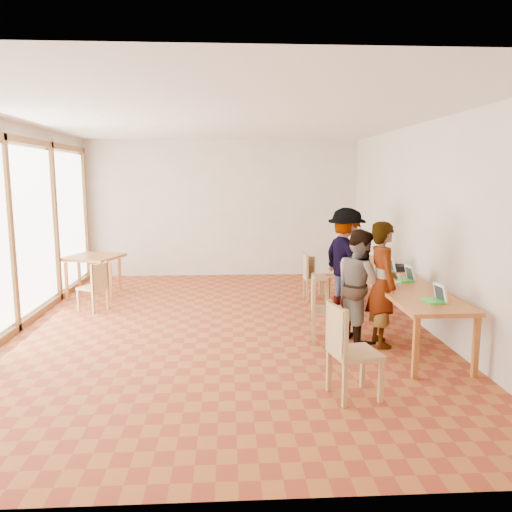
{
  "coord_description": "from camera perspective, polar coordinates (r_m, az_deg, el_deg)",
  "views": [
    {
      "loc": [
        0.11,
        -7.13,
        2.22
      ],
      "look_at": [
        0.5,
        -0.18,
        1.1
      ],
      "focal_mm": 35.0,
      "sensor_mm": 36.0,
      "label": 1
    }
  ],
  "objects": [
    {
      "name": "ground",
      "position": [
        7.47,
        -3.98,
        -8.17
      ],
      "size": [
        8.0,
        8.0,
        0.0
      ],
      "primitive_type": "plane",
      "color": "#A55827",
      "rests_on": "ground"
    },
    {
      "name": "wall_back",
      "position": [
        11.16,
        -3.83,
        5.42
      ],
      "size": [
        6.0,
        0.1,
        3.0
      ],
      "primitive_type": "cube",
      "color": "silver",
      "rests_on": "ground"
    },
    {
      "name": "wall_front",
      "position": [
        3.22,
        -5.09,
        -3.82
      ],
      "size": [
        6.0,
        0.1,
        3.0
      ],
      "primitive_type": "cube",
      "color": "silver",
      "rests_on": "ground"
    },
    {
      "name": "wall_right",
      "position": [
        7.73,
        18.75,
        3.31
      ],
      "size": [
        0.1,
        8.0,
        3.0
      ],
      "primitive_type": "cube",
      "color": "silver",
      "rests_on": "ground"
    },
    {
      "name": "window_wall",
      "position": [
        7.8,
        -26.45,
        2.88
      ],
      "size": [
        0.1,
        8.0,
        3.0
      ],
      "primitive_type": "cube",
      "color": "white",
      "rests_on": "ground"
    },
    {
      "name": "ceiling",
      "position": [
        7.18,
        -4.26,
        15.51
      ],
      "size": [
        6.0,
        8.0,
        0.04
      ],
      "primitive_type": "cube",
      "color": "white",
      "rests_on": "wall_back"
    },
    {
      "name": "communal_table",
      "position": [
        7.62,
        15.11,
        -2.66
      ],
      "size": [
        0.8,
        4.0,
        0.75
      ],
      "color": "#C4752B",
      "rests_on": "ground"
    },
    {
      "name": "side_table",
      "position": [
        9.78,
        -18.08,
        -0.44
      ],
      "size": [
        0.9,
        0.9,
        0.75
      ],
      "rotation": [
        0.0,
        0.0,
        -0.34
      ],
      "color": "#C4752B",
      "rests_on": "ground"
    },
    {
      "name": "chair_near",
      "position": [
        5.1,
        10.22,
        -9.58
      ],
      "size": [
        0.53,
        0.53,
        0.52
      ],
      "rotation": [
        0.0,
        0.0,
        0.2
      ],
      "color": "tan",
      "rests_on": "ground"
    },
    {
      "name": "chair_mid",
      "position": [
        6.82,
        7.32,
        -5.15
      ],
      "size": [
        0.46,
        0.46,
        0.47
      ],
      "rotation": [
        0.0,
        0.0,
        -0.13
      ],
      "color": "tan",
      "rests_on": "ground"
    },
    {
      "name": "chair_far",
      "position": [
        8.98,
        6.23,
        -1.84
      ],
      "size": [
        0.4,
        0.4,
        0.45
      ],
      "rotation": [
        0.0,
        0.0,
        0.02
      ],
      "color": "tan",
      "rests_on": "ground"
    },
    {
      "name": "chair_empty",
      "position": [
        9.15,
        6.56,
        -1.81
      ],
      "size": [
        0.48,
        0.48,
        0.43
      ],
      "rotation": [
        0.0,
        0.0,
        0.35
      ],
      "color": "tan",
      "rests_on": "ground"
    },
    {
      "name": "chair_spare",
      "position": [
        8.63,
        -17.8,
        -2.8
      ],
      "size": [
        0.52,
        0.52,
        0.43
      ],
      "rotation": [
        0.0,
        0.0,
        2.62
      ],
      "color": "tan",
      "rests_on": "ground"
    },
    {
      "name": "person_near",
      "position": [
        6.73,
        14.27,
        -3.12
      ],
      "size": [
        0.42,
        0.61,
        1.65
      ],
      "primitive_type": "imported",
      "rotation": [
        0.0,
        0.0,
        1.61
      ],
      "color": "gray",
      "rests_on": "ground"
    },
    {
      "name": "person_mid",
      "position": [
        6.88,
        11.79,
        -3.28
      ],
      "size": [
        0.72,
        0.85,
        1.53
      ],
      "primitive_type": "imported",
      "rotation": [
        0.0,
        0.0,
        1.78
      ],
      "color": "gray",
      "rests_on": "ground"
    },
    {
      "name": "person_far",
      "position": [
        8.5,
        10.22,
        -0.29
      ],
      "size": [
        0.95,
        1.24,
        1.7
      ],
      "primitive_type": "imported",
      "rotation": [
        0.0,
        0.0,
        1.89
      ],
      "color": "gray",
      "rests_on": "ground"
    },
    {
      "name": "laptop_near",
      "position": [
        6.27,
        19.92,
        -4.42
      ],
      "size": [
        0.25,
        0.28,
        0.22
      ],
      "rotation": [
        0.0,
        0.0,
        0.12
      ],
      "color": "green",
      "rests_on": "communal_table"
    },
    {
      "name": "laptop_mid",
      "position": [
        7.36,
        16.86,
        -2.3
      ],
      "size": [
        0.25,
        0.28,
        0.22
      ],
      "rotation": [
        0.0,
        0.0,
        0.11
      ],
      "color": "green",
      "rests_on": "communal_table"
    },
    {
      "name": "laptop_far",
      "position": [
        8.04,
        14.82,
        -1.27
      ],
      "size": [
        0.26,
        0.29,
        0.21
      ],
      "rotation": [
        0.0,
        0.0,
        0.18
      ],
      "color": "green",
      "rests_on": "communal_table"
    },
    {
      "name": "yellow_mug",
      "position": [
        8.35,
        15.58,
        -1.02
      ],
      "size": [
        0.15,
        0.15,
        0.09
      ],
      "primitive_type": "imported",
      "rotation": [
        0.0,
        0.0,
        -0.34
      ],
      "color": "yellow",
      "rests_on": "communal_table"
    },
    {
      "name": "green_bottle",
      "position": [
        7.95,
        13.66,
        -0.76
      ],
      "size": [
        0.07,
        0.07,
        0.28
      ],
      "primitive_type": "cylinder",
      "color": "#176A2F",
      "rests_on": "communal_table"
    },
    {
      "name": "clear_glass",
      "position": [
        7.39,
        16.05,
        -2.34
      ],
      "size": [
        0.07,
        0.07,
        0.09
      ],
      "primitive_type": "cylinder",
      "color": "silver",
      "rests_on": "communal_table"
    },
    {
      "name": "condiment_cup",
      "position": [
        7.0,
        15.92,
        -3.08
      ],
      "size": [
        0.08,
        0.08,
        0.06
      ],
      "primitive_type": "cylinder",
      "color": "white",
      "rests_on": "communal_table"
    },
    {
      "name": "pink_phone",
      "position": [
        8.39,
        14.16,
        -1.18
      ],
      "size": [
        0.05,
        0.1,
        0.01
      ],
      "primitive_type": "cube",
      "color": "#E74565",
      "rests_on": "communal_table"
    },
    {
      "name": "black_pouch",
      "position": [
        8.14,
        16.15,
        -1.32
      ],
      "size": [
        0.16,
        0.26,
        0.09
      ],
      "primitive_type": "cube",
      "color": "black",
      "rests_on": "communal_table"
    }
  ]
}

